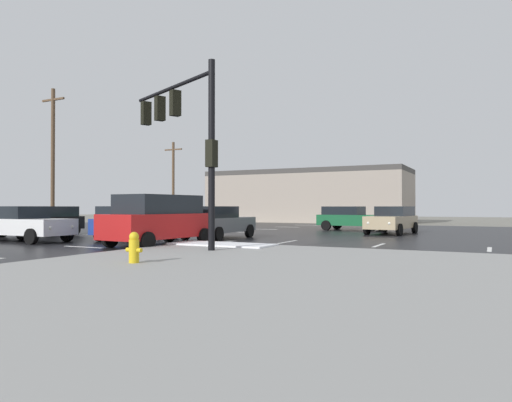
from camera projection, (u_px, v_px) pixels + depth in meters
The scene contains 17 objects.
ground_plane at pixel (177, 238), 23.45m from camera, with size 120.00×120.00×0.00m, color slate.
road_asphalt at pixel (177, 238), 23.45m from camera, with size 44.00×44.00×0.02m, color black.
sidewalk_corner at pixel (340, 303), 7.32m from camera, with size 18.00×18.00×0.14m, color gray.
snow_strip_curbside at pixel (221, 244), 17.62m from camera, with size 4.00×1.60×0.06m, color white.
lane_markings at pixel (181, 240), 21.68m from camera, with size 36.15×36.15×0.01m.
traffic_signal_mast at pixel (185, 126), 16.90m from camera, with size 5.14×2.48×6.32m.
fire_hydrant at pixel (134, 247), 12.01m from camera, with size 0.48×0.26×0.79m.
strip_building_background at pixel (308, 196), 49.58m from camera, with size 20.66×8.00×5.39m.
sedan_grey at pixel (217, 222), 22.76m from camera, with size 2.04×4.55×1.58m.
sedan_blue at pixel (136, 222), 21.79m from camera, with size 2.03×4.54×1.58m.
sedan_tan at pixel (392, 219), 27.01m from camera, with size 2.42×4.68×1.58m.
suv_red at pixel (159, 219), 18.78m from camera, with size 2.50×4.96×2.03m.
sedan_green at pixel (351, 218), 30.93m from camera, with size 4.67×2.41×1.58m.
sedan_white at pixel (24, 223), 20.96m from camera, with size 4.55×2.03×1.58m.
sedan_black at pixel (43, 220), 25.04m from camera, with size 2.07×4.56×1.58m.
utility_pole_far at pixel (53, 155), 34.17m from camera, with size 2.20×0.28×10.21m.
utility_pole_distant at pixel (173, 180), 50.20m from camera, with size 2.20×0.28×8.52m.
Camera 1 is at (14.16, -19.14, 1.58)m, focal length 32.91 mm.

